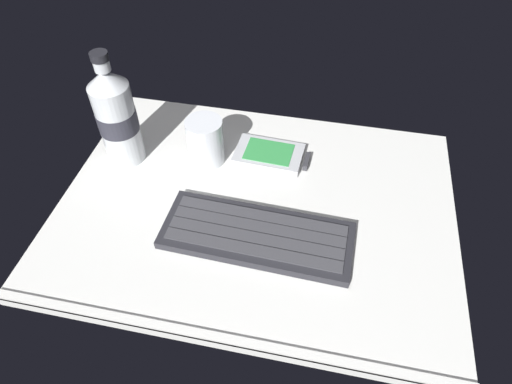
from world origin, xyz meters
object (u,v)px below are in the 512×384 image
object	(u,v)px
handheld_device	(272,155)
water_bottle	(117,117)
juice_cup	(206,143)
keyboard	(257,235)

from	to	relation	value
handheld_device	water_bottle	size ratio (longest dim) A/B	0.63
juice_cup	water_bottle	size ratio (longest dim) A/B	0.41
juice_cup	water_bottle	bearing A→B (deg)	-171.49
handheld_device	juice_cup	world-z (taller)	juice_cup
keyboard	water_bottle	world-z (taller)	water_bottle
keyboard	handheld_device	world-z (taller)	keyboard
handheld_device	juice_cup	xyz separation A→B (cm)	(-11.47, -2.65, 3.18)
keyboard	water_bottle	xyz separation A→B (cm)	(-26.73, 13.44, 8.20)
keyboard	handheld_device	xyz separation A→B (cm)	(-0.89, 18.24, -0.08)
juice_cup	water_bottle	world-z (taller)	water_bottle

